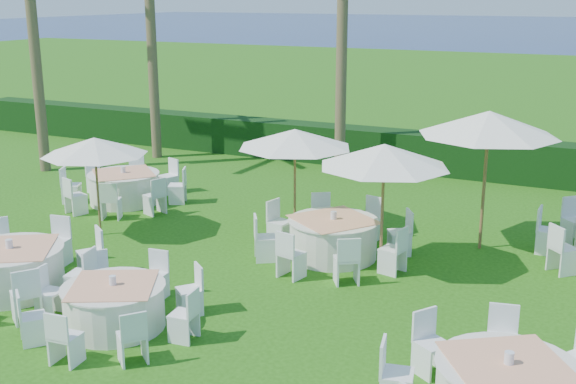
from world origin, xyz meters
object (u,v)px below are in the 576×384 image
object	(u,v)px
banquet_table_a	(12,268)
banquet_table_d	(124,187)
banquet_table_b	(114,305)
umbrella_c	(295,138)
umbrella_b	(384,155)
umbrella_d	(489,123)
banquet_table_e	(333,237)
umbrella_a	(94,146)

from	to	relation	value
banquet_table_a	banquet_table_d	world-z (taller)	banquet_table_a
banquet_table_b	umbrella_c	world-z (taller)	umbrella_c
umbrella_b	umbrella_d	size ratio (longest dim) A/B	0.86
banquet_table_e	umbrella_d	distance (m)	3.97
banquet_table_b	banquet_table_d	bearing A→B (deg)	126.58
banquet_table_e	umbrella_d	size ratio (longest dim) A/B	1.10
banquet_table_b	umbrella_c	size ratio (longest dim) A/B	1.14
banquet_table_e	umbrella_a	bearing A→B (deg)	-169.90
banquet_table_b	umbrella_c	distance (m)	6.09
banquet_table_d	umbrella_b	world-z (taller)	umbrella_b
umbrella_a	umbrella_c	bearing A→B (deg)	28.98
umbrella_a	banquet_table_b	bearing A→B (deg)	-47.71
umbrella_a	umbrella_b	xyz separation A→B (m)	(6.46, 0.65, 0.28)
umbrella_a	umbrella_b	size ratio (longest dim) A/B	0.91
banquet_table_b	umbrella_b	world-z (taller)	umbrella_b
umbrella_b	banquet_table_a	bearing A→B (deg)	-146.12
banquet_table_a	banquet_table_b	world-z (taller)	banquet_table_a
umbrella_d	banquet_table_b	bearing A→B (deg)	-125.91
banquet_table_a	umbrella_d	bearing A→B (deg)	39.51
banquet_table_a	umbrella_b	bearing A→B (deg)	33.88
banquet_table_e	umbrella_c	distance (m)	2.56
umbrella_b	umbrella_c	size ratio (longest dim) A/B	0.98
umbrella_c	banquet_table_d	bearing A→B (deg)	177.73
banquet_table_b	umbrella_d	bearing A→B (deg)	54.09
banquet_table_b	umbrella_d	distance (m)	8.29
banquet_table_e	umbrella_a	distance (m)	5.64
banquet_table_e	umbrella_d	xyz separation A→B (m)	(2.67, 1.85, 2.29)
banquet_table_a	umbrella_b	world-z (taller)	umbrella_b
umbrella_d	banquet_table_a	bearing A→B (deg)	-140.49
banquet_table_d	banquet_table_e	distance (m)	6.60
banquet_table_a	umbrella_d	size ratio (longest dim) A/B	1.12
banquet_table_a	umbrella_b	size ratio (longest dim) A/B	1.30
banquet_table_a	umbrella_a	distance (m)	3.69
umbrella_c	umbrella_b	bearing A→B (deg)	-30.29
banquet_table_a	umbrella_d	world-z (taller)	umbrella_d
banquet_table_b	banquet_table_e	size ratio (longest dim) A/B	0.90
banquet_table_b	umbrella_b	bearing A→B (deg)	53.87
banquet_table_a	banquet_table_d	distance (m)	5.87
banquet_table_a	banquet_table_d	size ratio (longest dim) A/B	1.05
banquet_table_a	umbrella_c	xyz separation A→B (m)	(3.22, 5.40, 1.74)
banquet_table_d	banquet_table_a	bearing A→B (deg)	-72.27
umbrella_b	umbrella_c	xyz separation A→B (m)	(-2.57, 1.50, -0.15)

